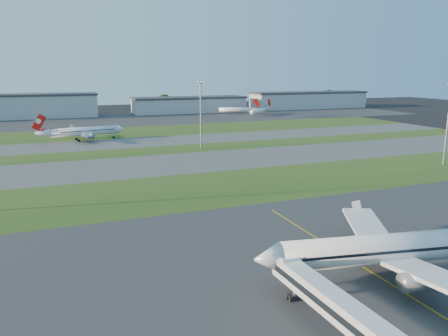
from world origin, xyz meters
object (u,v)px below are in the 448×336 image
mini_jet_near (261,110)px  mini_jet_far (238,110)px  airliner_taxiing (84,132)px  light_mast_centre (201,110)px  jet_bridge (346,313)px  light_mast_east (448,118)px  airliner_parked (397,249)px

mini_jet_near → mini_jet_far: (-11.44, 12.38, 0.00)m
airliner_taxiing → mini_jet_far: size_ratio=1.27×
mini_jet_far → airliner_taxiing: bearing=-123.2°
light_mast_centre → jet_bridge: bearing=-101.4°
light_mast_east → airliner_parked: bearing=-141.5°
airliner_parked → light_mast_east: bearing=48.8°
airliner_parked → airliner_taxiing: 153.66m
airliner_parked → mini_jet_far: (75.37, 233.64, -1.31)m
mini_jet_near → mini_jet_far: 16.86m
airliner_taxiing → airliner_parked: bearing=93.1°
mini_jet_far → airliner_parked: bearing=-88.9°
airliner_parked → mini_jet_far: size_ratio=1.51×
airliner_taxiing → mini_jet_near: bearing=-158.1°
mini_jet_far → mini_jet_near: bearing=-28.2°
mini_jet_far → light_mast_centre: bearing=-100.0°
jet_bridge → airliner_taxiing: airliner_taxiing is taller
mini_jet_near → light_mast_centre: size_ratio=0.92×
mini_jet_near → mini_jet_far: same height
airliner_taxiing → mini_jet_far: (107.50, 83.38, -0.58)m
jet_bridge → mini_jet_far: (91.92, 244.20, -0.73)m
airliner_parked → light_mast_centre: bearing=96.1°
jet_bridge → mini_jet_near: bearing=66.0°
mini_jet_near → light_mast_centre: light_mast_centre is taller
airliner_parked → airliner_taxiing: size_ratio=1.19×
mini_jet_far → light_mast_east: bearing=-72.3°
jet_bridge → light_mast_east: bearing=37.4°
airliner_parked → light_mast_centre: size_ratio=1.61×
mini_jet_near → jet_bridge: bearing=-151.7°
light_mast_centre → light_mast_east: 84.29m
mini_jet_far → light_mast_east: (-4.11, -176.97, 11.53)m
jet_bridge → mini_jet_far: mini_jet_far is taller
airliner_taxiing → light_mast_east: 139.89m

